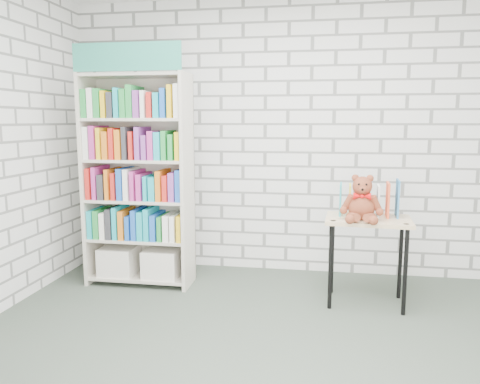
# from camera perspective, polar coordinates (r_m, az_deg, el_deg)

# --- Properties ---
(ground) EXTENTS (4.50, 4.50, 0.00)m
(ground) POSITION_cam_1_polar(r_m,az_deg,el_deg) (3.28, 2.96, -20.13)
(ground) COLOR #3B453B
(ground) RESTS_ON ground
(room_shell) EXTENTS (4.52, 4.02, 2.81)m
(room_shell) POSITION_cam_1_polar(r_m,az_deg,el_deg) (2.88, 3.24, 12.76)
(room_shell) COLOR silver
(room_shell) RESTS_ON ground
(bookshelf) EXTENTS (1.01, 0.39, 2.26)m
(bookshelf) POSITION_cam_1_polar(r_m,az_deg,el_deg) (4.57, -12.28, 1.58)
(bookshelf) COLOR beige
(bookshelf) RESTS_ON ground
(display_table) EXTENTS (0.73, 0.53, 0.76)m
(display_table) POSITION_cam_1_polar(r_m,az_deg,el_deg) (4.16, 15.32, -4.50)
(display_table) COLOR tan
(display_table) RESTS_ON ground
(table_books) EXTENTS (0.51, 0.25, 0.29)m
(table_books) POSITION_cam_1_polar(r_m,az_deg,el_deg) (4.22, 15.40, -0.81)
(table_books) COLOR teal
(table_books) RESTS_ON display_table
(teddy_bear) EXTENTS (0.35, 0.33, 0.38)m
(teddy_bear) POSITION_cam_1_polar(r_m,az_deg,el_deg) (3.99, 14.62, -1.21)
(teddy_bear) COLOR brown
(teddy_bear) RESTS_ON display_table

